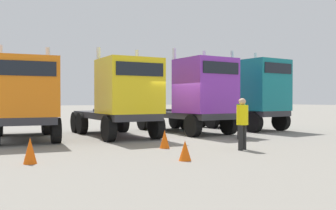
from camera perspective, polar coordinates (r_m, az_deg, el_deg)
The scene contains 10 objects.
ground at distance 17.11m, azimuth -0.34°, elevation -5.00°, with size 200.00×200.00×0.00m, color gray.
semi_truck_orange at distance 16.59m, azimuth -20.94°, elevation 0.86°, with size 3.21×6.51×4.02m.
semi_truck_yellow at distance 17.05m, azimuth -6.93°, elevation 1.11°, with size 2.60×6.35×4.11m.
semi_truck_purple at distance 18.90m, azimuth 4.56°, elevation 1.44°, with size 2.84×6.19×4.34m.
semi_truck_teal at distance 21.75m, azimuth 12.95°, elevation 1.62°, with size 2.99×5.90×4.52m.
visitor_in_hivis at distance 13.12m, azimuth 11.27°, elevation -2.24°, with size 0.53×0.53×1.78m.
visitor_with_camera at distance 16.65m, azimuth 11.10°, elevation -1.60°, with size 0.48×0.48×1.79m.
traffic_cone_near at distance 13.37m, azimuth -0.51°, elevation -5.22°, with size 0.36×0.36×0.65m, color #F2590C.
traffic_cone_mid at distance 10.82m, azimuth -20.29°, elevation -6.53°, with size 0.36×0.36×0.72m, color #F2590C.
traffic_cone_far at distance 10.69m, azimuth 2.61°, elevation -6.95°, with size 0.36×0.36×0.58m, color #F2590C.
Camera 1 is at (-8.21, -14.91, 1.73)m, focal length 39.98 mm.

